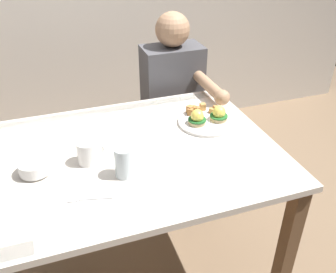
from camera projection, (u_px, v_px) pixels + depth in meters
name	position (u px, v px, depth m)	size (l,w,h in m)	color
ground_plane	(140.00, 268.00, 1.91)	(6.00, 6.00, 0.00)	#7F664C
dining_table	(134.00, 171.00, 1.58)	(1.20, 0.90, 0.74)	silver
eggs_benedict_plate	(207.00, 119.00, 1.71)	(0.27, 0.27, 0.09)	white
fruit_bowl	(35.00, 167.00, 1.38)	(0.12, 0.12, 0.05)	white
coffee_mug	(88.00, 152.00, 1.43)	(0.11, 0.08, 0.09)	white
fork	(87.00, 199.00, 1.27)	(0.15, 0.05, 0.00)	silver
water_glass_near	(124.00, 163.00, 1.36)	(0.07, 0.07, 0.12)	silver
diner_person	(174.00, 97.00, 2.17)	(0.34, 0.54, 1.14)	#33333D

